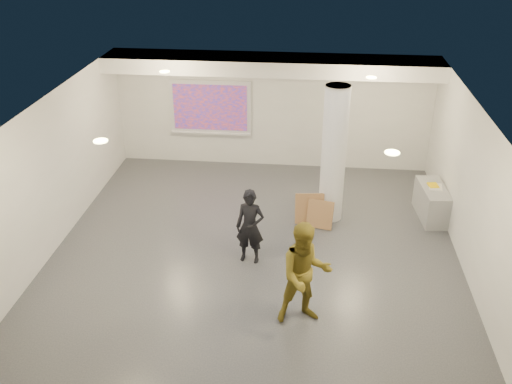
# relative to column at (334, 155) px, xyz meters

# --- Properties ---
(floor) EXTENTS (8.00, 9.00, 0.01)m
(floor) POSITION_rel_column_xyz_m (-1.50, -1.80, -1.50)
(floor) COLOR #37393E
(floor) RESTS_ON ground
(ceiling) EXTENTS (8.00, 9.00, 0.01)m
(ceiling) POSITION_rel_column_xyz_m (-1.50, -1.80, 1.50)
(ceiling) COLOR white
(ceiling) RESTS_ON floor
(wall_back) EXTENTS (8.00, 0.01, 3.00)m
(wall_back) POSITION_rel_column_xyz_m (-1.50, 2.70, 0.00)
(wall_back) COLOR silver
(wall_back) RESTS_ON floor
(wall_front) EXTENTS (8.00, 0.01, 3.00)m
(wall_front) POSITION_rel_column_xyz_m (-1.50, -6.30, 0.00)
(wall_front) COLOR silver
(wall_front) RESTS_ON floor
(wall_left) EXTENTS (0.01, 9.00, 3.00)m
(wall_left) POSITION_rel_column_xyz_m (-5.50, -1.80, 0.00)
(wall_left) COLOR silver
(wall_left) RESTS_ON floor
(wall_right) EXTENTS (0.01, 9.00, 3.00)m
(wall_right) POSITION_rel_column_xyz_m (2.50, -1.80, 0.00)
(wall_right) COLOR silver
(wall_right) RESTS_ON floor
(soffit_band) EXTENTS (8.00, 1.10, 0.36)m
(soffit_band) POSITION_rel_column_xyz_m (-1.50, 2.15, 1.32)
(soffit_band) COLOR white
(soffit_band) RESTS_ON ceiling
(downlight_nw) EXTENTS (0.22, 0.22, 0.02)m
(downlight_nw) POSITION_rel_column_xyz_m (-3.70, 0.70, 1.48)
(downlight_nw) COLOR #FDF692
(downlight_nw) RESTS_ON ceiling
(downlight_ne) EXTENTS (0.22, 0.22, 0.02)m
(downlight_ne) POSITION_rel_column_xyz_m (0.70, 0.70, 1.48)
(downlight_ne) COLOR #FDF692
(downlight_ne) RESTS_ON ceiling
(downlight_sw) EXTENTS (0.22, 0.22, 0.02)m
(downlight_sw) POSITION_rel_column_xyz_m (-3.70, -3.30, 1.48)
(downlight_sw) COLOR #FDF692
(downlight_sw) RESTS_ON ceiling
(downlight_se) EXTENTS (0.22, 0.22, 0.02)m
(downlight_se) POSITION_rel_column_xyz_m (0.70, -3.30, 1.48)
(downlight_se) COLOR #FDF692
(downlight_se) RESTS_ON ceiling
(column) EXTENTS (0.52, 0.52, 3.00)m
(column) POSITION_rel_column_xyz_m (0.00, 0.00, 0.00)
(column) COLOR silver
(column) RESTS_ON floor
(projection_screen) EXTENTS (2.10, 0.13, 1.42)m
(projection_screen) POSITION_rel_column_xyz_m (-3.10, 2.65, 0.03)
(projection_screen) COLOR silver
(projection_screen) RESTS_ON wall_back
(credenza) EXTENTS (0.64, 1.29, 0.73)m
(credenza) POSITION_rel_column_xyz_m (2.22, 0.23, -1.14)
(credenza) COLOR gray
(credenza) RESTS_ON floor
(papers_stack) EXTENTS (0.32, 0.38, 0.02)m
(papers_stack) POSITION_rel_column_xyz_m (2.25, 0.24, -0.76)
(papers_stack) COLOR silver
(papers_stack) RESTS_ON credenza
(postit_pad) EXTENTS (0.24, 0.30, 0.03)m
(postit_pad) POSITION_rel_column_xyz_m (2.20, 0.30, -0.76)
(postit_pad) COLOR #EBBD01
(postit_pad) RESTS_ON credenza
(cardboard_back) EXTENTS (0.64, 0.25, 0.68)m
(cardboard_back) POSITION_rel_column_xyz_m (-0.45, -0.29, -1.16)
(cardboard_back) COLOR olive
(cardboard_back) RESTS_ON floor
(cardboard_front) EXTENTS (0.59, 0.35, 0.60)m
(cardboard_front) POSITION_rel_column_xyz_m (-0.22, -0.46, -1.20)
(cardboard_front) COLOR olive
(cardboard_front) RESTS_ON floor
(woman) EXTENTS (0.59, 0.43, 1.50)m
(woman) POSITION_rel_column_xyz_m (-1.56, -1.88, -0.75)
(woman) COLOR black
(woman) RESTS_ON floor
(man) EXTENTS (1.03, 0.89, 1.81)m
(man) POSITION_rel_column_xyz_m (-0.48, -3.54, -0.59)
(man) COLOR olive
(man) RESTS_ON floor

